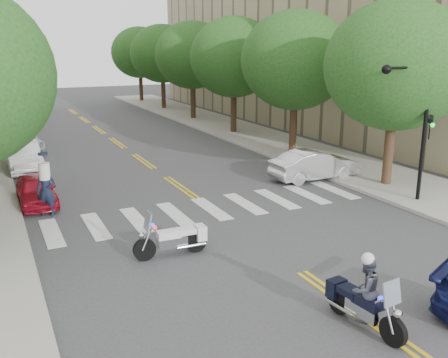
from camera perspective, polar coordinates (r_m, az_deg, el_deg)
ground at (r=15.03m, az=8.87°, el=-10.51°), size 140.00×140.00×0.00m
sidewalk_right at (r=37.89m, az=2.04°, el=5.42°), size 5.00×60.00×0.15m
tree_r_0 at (r=23.86m, az=19.08°, el=12.16°), size 6.40×6.40×8.45m
tree_r_1 at (r=30.11m, az=8.18°, el=13.27°), size 6.40×6.40×8.45m
tree_r_2 at (r=37.04m, az=1.14°, el=13.73°), size 6.40×6.40×8.45m
tree_r_3 at (r=44.33m, az=-3.65°, el=13.94°), size 6.40×6.40×8.45m
tree_r_4 at (r=51.83m, az=-7.08°, el=14.02°), size 6.40×6.40×8.45m
tree_r_5 at (r=59.46m, az=-9.63°, el=14.06°), size 6.40×6.40×8.45m
traffic_signal_pole at (r=21.49m, az=21.24°, el=6.80°), size 2.82×0.42×6.00m
motorcycle_police at (r=12.34m, az=15.63°, el=-12.53°), size 0.84×2.33×1.90m
motorcycle_parked at (r=15.88m, az=-5.40°, el=-6.82°), size 2.40×0.54×1.55m
officer_standing at (r=20.40m, az=-19.65°, el=-1.26°), size 0.87×0.75×2.02m
convertible at (r=24.90m, az=10.27°, el=1.60°), size 4.46×1.58×1.47m
parked_car_a at (r=22.11m, az=-20.68°, el=-1.17°), size 1.50×3.67×1.24m
parked_car_b at (r=28.35m, az=-21.97°, el=2.42°), size 1.70×4.63×1.51m
parked_car_c at (r=33.08m, az=-21.99°, el=3.87°), size 2.48×4.67×1.25m
parked_car_d at (r=40.04m, az=-22.75°, el=5.68°), size 1.98×4.76×1.38m
parked_car_e at (r=41.08m, az=-21.87°, el=5.87°), size 1.72×3.72×1.23m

